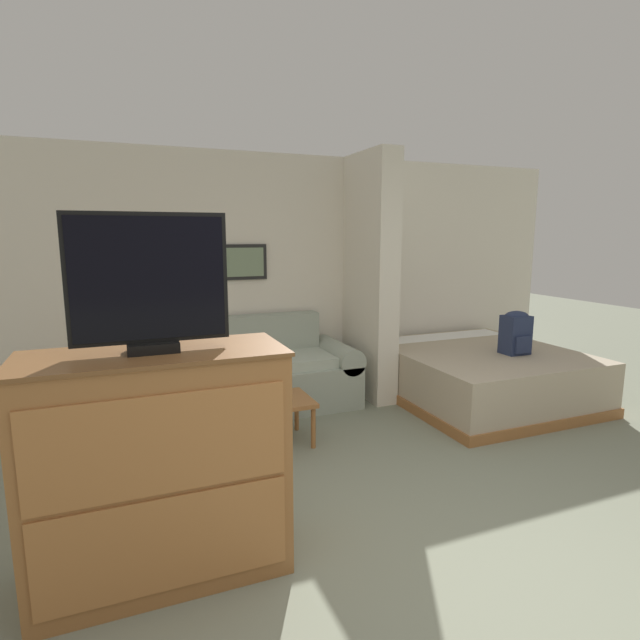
{
  "coord_description": "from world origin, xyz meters",
  "views": [
    {
      "loc": [
        -1.48,
        -1.74,
        1.76
      ],
      "look_at": [
        0.06,
        2.08,
        1.05
      ],
      "focal_mm": 28.0,
      "sensor_mm": 36.0,
      "label": 1
    }
  ],
  "objects_px": {
    "couch": "(253,377)",
    "coffee_table": "(272,405)",
    "tv_dresser": "(160,467)",
    "tv": "(150,284)",
    "backpack": "(516,332)",
    "table_lamp": "(120,335)",
    "bed": "(479,374)"
  },
  "relations": [
    {
      "from": "couch",
      "to": "coffee_table",
      "type": "xyz_separation_m",
      "value": [
        -0.07,
        -0.92,
        0.01
      ]
    },
    {
      "from": "table_lamp",
      "to": "tv",
      "type": "relative_size",
      "value": 0.6
    },
    {
      "from": "couch",
      "to": "table_lamp",
      "type": "xyz_separation_m",
      "value": [
        -1.22,
        -0.03,
        0.53
      ]
    },
    {
      "from": "tv",
      "to": "bed",
      "type": "xyz_separation_m",
      "value": [
        3.39,
        1.68,
        -1.25
      ]
    },
    {
      "from": "tv_dresser",
      "to": "tv",
      "type": "distance_m",
      "value": 0.93
    },
    {
      "from": "coffee_table",
      "to": "backpack",
      "type": "relative_size",
      "value": 1.49
    },
    {
      "from": "tv",
      "to": "couch",
      "type": "bearing_deg",
      "value": 65.18
    },
    {
      "from": "tv_dresser",
      "to": "bed",
      "type": "xyz_separation_m",
      "value": [
        3.39,
        1.68,
        -0.32
      ]
    },
    {
      "from": "table_lamp",
      "to": "bed",
      "type": "xyz_separation_m",
      "value": [
        3.55,
        -0.58,
        -0.59
      ]
    },
    {
      "from": "tv",
      "to": "bed",
      "type": "height_order",
      "value": "tv"
    },
    {
      "from": "tv",
      "to": "backpack",
      "type": "distance_m",
      "value": 3.93
    },
    {
      "from": "couch",
      "to": "table_lamp",
      "type": "relative_size",
      "value": 4.81
    },
    {
      "from": "couch",
      "to": "backpack",
      "type": "xyz_separation_m",
      "value": [
        2.54,
        -0.9,
        0.44
      ]
    },
    {
      "from": "backpack",
      "to": "tv_dresser",
      "type": "bearing_deg",
      "value": -158.83
    },
    {
      "from": "table_lamp",
      "to": "backpack",
      "type": "distance_m",
      "value": 3.85
    },
    {
      "from": "table_lamp",
      "to": "backpack",
      "type": "xyz_separation_m",
      "value": [
        3.76,
        -0.86,
        -0.09
      ]
    },
    {
      "from": "tv",
      "to": "tv_dresser",
      "type": "bearing_deg",
      "value": -90.0
    },
    {
      "from": "tv_dresser",
      "to": "backpack",
      "type": "xyz_separation_m",
      "value": [
        3.59,
        1.39,
        0.18
      ]
    },
    {
      "from": "coffee_table",
      "to": "backpack",
      "type": "bearing_deg",
      "value": 0.44
    },
    {
      "from": "couch",
      "to": "bed",
      "type": "xyz_separation_m",
      "value": [
        2.33,
        -0.61,
        -0.05
      ]
    },
    {
      "from": "tv_dresser",
      "to": "tv",
      "type": "bearing_deg",
      "value": 90.0
    },
    {
      "from": "couch",
      "to": "backpack",
      "type": "bearing_deg",
      "value": -19.45
    },
    {
      "from": "table_lamp",
      "to": "tv_dresser",
      "type": "height_order",
      "value": "tv_dresser"
    },
    {
      "from": "coffee_table",
      "to": "tv_dresser",
      "type": "bearing_deg",
      "value": -125.84
    },
    {
      "from": "backpack",
      "to": "tv",
      "type": "bearing_deg",
      "value": -158.85
    },
    {
      "from": "couch",
      "to": "tv_dresser",
      "type": "bearing_deg",
      "value": -114.81
    },
    {
      "from": "tv",
      "to": "bed",
      "type": "bearing_deg",
      "value": 26.31
    },
    {
      "from": "bed",
      "to": "backpack",
      "type": "bearing_deg",
      "value": -54.76
    },
    {
      "from": "tv_dresser",
      "to": "couch",
      "type": "bearing_deg",
      "value": 65.19
    },
    {
      "from": "table_lamp",
      "to": "tv_dresser",
      "type": "xyz_separation_m",
      "value": [
        0.16,
        -2.25,
        -0.27
      ]
    },
    {
      "from": "bed",
      "to": "backpack",
      "type": "xyz_separation_m",
      "value": [
        0.2,
        -0.29,
        0.5
      ]
    },
    {
      "from": "couch",
      "to": "coffee_table",
      "type": "distance_m",
      "value": 0.92
    }
  ]
}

